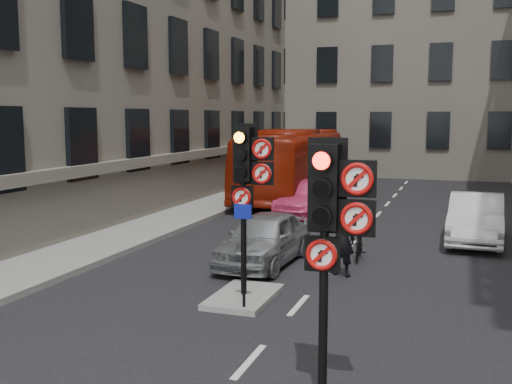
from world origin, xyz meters
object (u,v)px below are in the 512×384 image
Objects in this scene: signal_far at (247,172)px; car_silver at (264,238)px; motorcyclist at (342,238)px; car_white at (476,218)px; motorcycle at (359,243)px; info_sign at (243,241)px; bus_red at (294,164)px; signal_near at (331,215)px; car_pink at (304,197)px.

signal_far is 0.89× the size of car_silver.
motorcyclist is (1.49, 2.57, -1.77)m from signal_far.
signal_far reaches higher than car_silver.
car_white is 4.55m from motorcycle.
signal_far is at bearing -118.76° from car_white.
motorcycle is (1.62, 4.40, -2.26)m from signal_far.
car_silver is at bearing 101.76° from signal_far.
car_white is 2.18× the size of info_sign.
bus_red is 13.97m from motorcyclist.
car_silver is 2.15× the size of motorcyclist.
signal_near is 20.56m from bus_red.
signal_near is 15.94m from car_pink.
car_white is at bearing 59.35° from signal_far.
info_sign is at bearing -109.80° from motorcycle.
info_sign is (-1.40, -5.21, 1.00)m from motorcycle.
car_pink is 2.20× the size of info_sign.
car_pink is 7.60m from motorcycle.
motorcyclist reaches higher than car_white.
motorcyclist is at bearing -10.74° from car_silver.
bus_red is at bearing 109.11° from motorcycle.
signal_near is 0.80× the size of car_white.
info_sign is (-4.41, -8.61, 0.71)m from car_white.
motorcyclist is (-3.14, -5.24, 0.19)m from car_white.
car_pink is at bearing 105.77° from signal_near.
signal_far is 1.51m from info_sign.
car_silver is 2.64m from motorcycle.
signal_near reaches higher than car_silver.
motorcyclist reaches higher than car_pink.
signal_near is at bearing -50.53° from info_sign.
car_white is (4.62, 7.80, -1.97)m from signal_far.
motorcycle is 1.90m from motorcyclist.
motorcycle is (2.25, 1.35, -0.23)m from car_silver.
motorcyclist reaches higher than motorcycle.
info_sign is (0.85, -3.86, 0.76)m from car_silver.
car_pink is 2.43× the size of motorcyclist.
bus_red reaches higher than motorcycle.
signal_far is 2.41× the size of motorcycle.
motorcyclist is at bearing -119.02° from car_white.
car_silver is (-0.64, 3.05, -2.02)m from signal_far.
signal_far reaches higher than motorcycle.
motorcyclist is 3.64m from info_sign.
signal_far is (-2.60, 4.00, 0.12)m from signal_near.
car_pink is at bearing 153.43° from car_white.
info_sign is at bearing -85.20° from car_pink.
bus_red is (-7.98, 7.85, 0.88)m from car_white.
motorcycle is (-0.98, 8.40, -2.14)m from signal_near.
motorcyclist is (-1.11, 6.57, -1.65)m from signal_near.
car_white is at bearing -46.61° from bus_red.
bus_red is 5.67× the size of info_sign.
info_sign is (3.57, -16.46, -0.18)m from bus_red.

